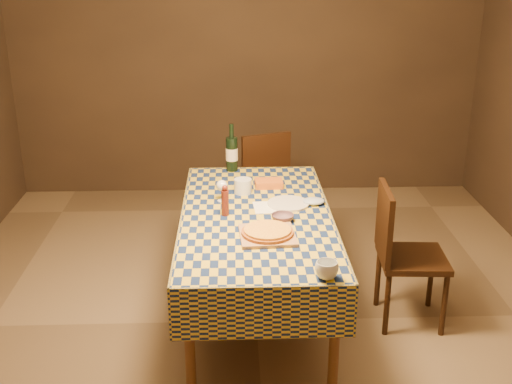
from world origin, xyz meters
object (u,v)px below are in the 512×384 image
pizza (267,231)px  chair_far (261,178)px  cutting_board (267,235)px  white_plate (288,204)px  dining_table (256,225)px  wine_bottle (232,153)px  chair_right (401,248)px  bowl (283,218)px

pizza → chair_far: bearing=88.8°
cutting_board → white_plate: bearing=71.7°
dining_table → white_plate: (0.21, 0.15, 0.08)m
dining_table → wine_bottle: wine_bottle is taller
chair_right → white_plate: bearing=167.2°
dining_table → chair_right: (0.93, -0.01, -0.17)m
white_plate → chair_far: bearing=95.8°
dining_table → bowl: size_ratio=13.59×
white_plate → cutting_board: bearing=-108.3°
bowl → chair_far: 1.51m
dining_table → pizza: size_ratio=5.09×
bowl → pizza: bearing=-115.0°
pizza → chair_right: bearing=20.4°
wine_bottle → white_plate: wine_bottle is taller
pizza → chair_right: chair_right is taller
cutting_board → pizza: pizza is taller
wine_bottle → chair_far: (0.24, 0.52, -0.38)m
dining_table → chair_far: bearing=86.3°
dining_table → wine_bottle: bearing=99.9°
dining_table → chair_far: chair_far is taller
dining_table → chair_far: size_ratio=1.98×
pizza → cutting_board: bearing=180.0°
chair_right → cutting_board: bearing=-159.6°
wine_bottle → cutting_board: bearing=-80.4°
pizza → bowl: size_ratio=2.67×
dining_table → pizza: pizza is taller
cutting_board → chair_far: (0.04, 1.71, -0.26)m
pizza → chair_right: size_ratio=0.39×
cutting_board → pizza: (0.00, 0.00, 0.02)m
bowl → wine_bottle: wine_bottle is taller
wine_bottle → white_plate: 0.80m
chair_right → dining_table: bearing=179.4°
dining_table → cutting_board: cutting_board is taller
bowl → wine_bottle: size_ratio=0.38×
bowl → wine_bottle: 1.02m
white_plate → chair_right: chair_right is taller
bowl → dining_table: bearing=145.0°
cutting_board → white_plate: size_ratio=1.17×
dining_table → chair_right: size_ratio=1.98×
dining_table → white_plate: 0.27m
cutting_board → chair_far: size_ratio=0.34×
bowl → chair_far: size_ratio=0.15×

